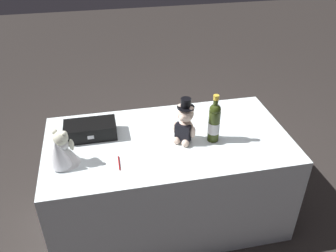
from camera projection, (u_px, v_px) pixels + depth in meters
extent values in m
plane|color=#2D2826|center=(168.00, 213.00, 2.72)|extent=(12.00, 12.00, 0.00)
cube|color=white|center=(168.00, 179.00, 2.53)|extent=(1.62, 0.86, 0.71)
ellipsoid|color=beige|center=(185.00, 130.00, 2.28)|extent=(0.12, 0.11, 0.16)
cube|color=black|center=(183.00, 133.00, 2.26)|extent=(0.11, 0.10, 0.12)
sphere|color=beige|center=(186.00, 114.00, 2.21)|extent=(0.10, 0.10, 0.10)
sphere|color=beige|center=(182.00, 118.00, 2.18)|extent=(0.04, 0.04, 0.04)
sphere|color=beige|center=(180.00, 107.00, 2.20)|extent=(0.04, 0.04, 0.04)
sphere|color=beige|center=(191.00, 109.00, 2.18)|extent=(0.04, 0.04, 0.04)
ellipsoid|color=beige|center=(176.00, 127.00, 2.29)|extent=(0.04, 0.04, 0.09)
ellipsoid|color=beige|center=(193.00, 132.00, 2.24)|extent=(0.04, 0.04, 0.09)
sphere|color=beige|center=(176.00, 141.00, 2.28)|extent=(0.05, 0.05, 0.05)
sphere|color=beige|center=(185.00, 143.00, 2.25)|extent=(0.05, 0.05, 0.05)
cylinder|color=black|center=(186.00, 107.00, 2.19)|extent=(0.11, 0.11, 0.01)
cylinder|color=black|center=(186.00, 103.00, 2.17)|extent=(0.07, 0.07, 0.06)
cone|color=white|center=(64.00, 153.00, 2.09)|extent=(0.18, 0.18, 0.15)
ellipsoid|color=white|center=(62.00, 145.00, 2.05)|extent=(0.08, 0.07, 0.06)
sphere|color=#E9EACD|center=(61.00, 138.00, 2.03)|extent=(0.09, 0.09, 0.09)
sphere|color=#E9EACD|center=(64.00, 135.00, 2.06)|extent=(0.04, 0.04, 0.04)
sphere|color=#E9EACD|center=(64.00, 134.00, 2.00)|extent=(0.03, 0.03, 0.03)
sphere|color=#E9EACD|center=(55.00, 132.00, 2.01)|extent=(0.03, 0.03, 0.03)
ellipsoid|color=#E9EACD|center=(72.00, 145.00, 2.06)|extent=(0.03, 0.03, 0.08)
ellipsoid|color=#E9EACD|center=(57.00, 142.00, 2.09)|extent=(0.03, 0.03, 0.08)
cone|color=white|center=(58.00, 153.00, 2.03)|extent=(0.19, 0.20, 0.19)
cylinder|color=#2C3911|center=(214.00, 126.00, 2.27)|extent=(0.08, 0.08, 0.22)
sphere|color=#2C3911|center=(215.00, 110.00, 2.20)|extent=(0.07, 0.07, 0.07)
cylinder|color=#2C3911|center=(216.00, 102.00, 2.17)|extent=(0.03, 0.03, 0.09)
cylinder|color=gold|center=(216.00, 97.00, 2.15)|extent=(0.04, 0.04, 0.03)
cylinder|color=silver|center=(214.00, 127.00, 2.27)|extent=(0.08, 0.08, 0.08)
cylinder|color=maroon|center=(119.00, 163.00, 2.12)|extent=(0.01, 0.13, 0.01)
cone|color=silver|center=(118.00, 156.00, 2.17)|extent=(0.01, 0.01, 0.01)
cube|color=black|center=(90.00, 130.00, 2.33)|extent=(0.34, 0.18, 0.10)
cube|color=#B7B7BF|center=(91.00, 137.00, 2.26)|extent=(0.04, 0.01, 0.03)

